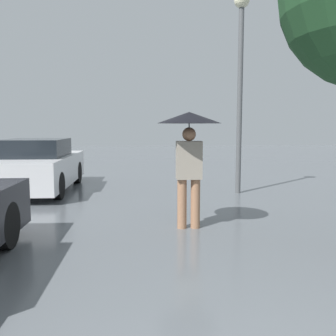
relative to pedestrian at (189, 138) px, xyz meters
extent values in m
cylinder|color=#9E7051|center=(-0.11, 0.00, -1.02)|extent=(0.15, 0.15, 0.78)
cylinder|color=#9E7051|center=(0.11, 0.00, -1.02)|extent=(0.15, 0.15, 0.78)
cube|color=gray|center=(0.00, 0.00, -0.34)|extent=(0.39, 0.23, 0.58)
sphere|color=#9E7051|center=(0.00, 0.00, 0.05)|extent=(0.21, 0.21, 0.21)
cylinder|color=#515456|center=(0.00, 0.00, -0.09)|extent=(0.02, 0.02, 0.62)
cone|color=black|center=(0.00, 0.00, 0.31)|extent=(0.98, 0.98, 0.17)
cylinder|color=black|center=(-2.49, -0.81, -1.10)|extent=(0.18, 0.61, 0.61)
cube|color=silver|center=(-3.27, 3.69, -0.90)|extent=(1.61, 3.83, 0.70)
cube|color=black|center=(-3.27, 3.50, -0.34)|extent=(1.37, 1.72, 0.42)
cylinder|color=black|center=(-3.99, 4.88, -1.11)|extent=(0.18, 0.59, 0.59)
cylinder|color=black|center=(-2.54, 4.88, -1.11)|extent=(0.18, 0.59, 0.59)
cylinder|color=black|center=(-2.54, 2.51, -1.11)|extent=(0.18, 0.59, 0.59)
cylinder|color=#515456|center=(1.56, 2.99, 0.74)|extent=(0.12, 0.12, 4.31)
sphere|color=beige|center=(1.56, 2.99, 3.00)|extent=(0.35, 0.35, 0.35)
camera|label=1|loc=(-0.72, -5.68, 0.18)|focal=40.00mm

